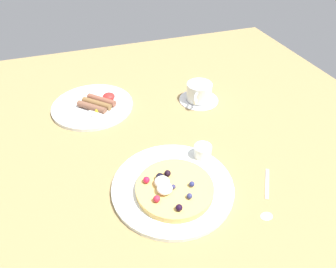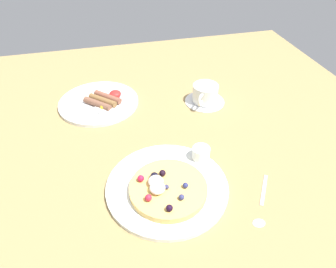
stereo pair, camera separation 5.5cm
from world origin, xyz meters
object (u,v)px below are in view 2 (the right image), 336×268
syrup_ramekin (201,153)px  coffee_cup (205,93)px  teaspoon (261,209)px  breakfast_plate (99,102)px  pancake_plate (167,187)px  coffee_saucer (205,101)px

syrup_ramekin → coffee_cup: 28.30cm
teaspoon → breakfast_plate: bearing=121.8°
pancake_plate → breakfast_plate: bearing=108.1°
pancake_plate → syrup_ramekin: bearing=33.3°
syrup_ramekin → teaspoon: (8.15, -18.13, -2.52)cm
syrup_ramekin → breakfast_plate: 41.38cm
breakfast_plate → coffee_cup: coffee_cup is taller
pancake_plate → teaspoon: size_ratio=2.13×
syrup_ramekin → teaspoon: bearing=-65.8°
pancake_plate → syrup_ramekin: syrup_ramekin is taller
coffee_saucer → coffee_cup: (-0.09, -0.12, 3.22)cm
syrup_ramekin → coffee_saucer: 28.54cm
teaspoon → pancake_plate: bearing=149.6°
syrup_ramekin → coffee_saucer: bearing=68.7°
breakfast_plate → teaspoon: breakfast_plate is taller
pancake_plate → breakfast_plate: same height
coffee_saucer → coffee_cup: 3.22cm
pancake_plate → coffee_cup: bearing=57.9°
pancake_plate → coffee_cup: (20.97, 33.42, 2.97)cm
pancake_plate → coffee_saucer: bearing=57.9°
pancake_plate → coffee_cup: size_ratio=2.86×
pancake_plate → teaspoon: pancake_plate is taller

